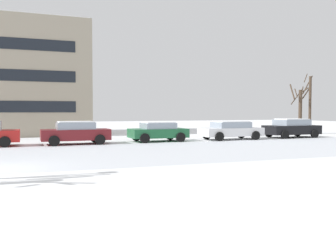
{
  "coord_description": "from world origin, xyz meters",
  "views": [
    {
      "loc": [
        1.44,
        -14.01,
        2.07
      ],
      "look_at": [
        8.69,
        5.78,
        1.22
      ],
      "focal_mm": 39.11,
      "sensor_mm": 36.0,
      "label": 1
    }
  ],
  "objects": [
    {
      "name": "parked_car_black",
      "position": [
        20.48,
        9.65,
        0.76
      ],
      "size": [
        4.4,
        2.22,
        1.48
      ],
      "color": "black",
      "rests_on": "ground"
    },
    {
      "name": "road_surface",
      "position": [
        0.0,
        3.77,
        0.0
      ],
      "size": [
        80.0,
        9.54,
        0.0
      ],
      "color": "silver",
      "rests_on": "ground"
    },
    {
      "name": "parked_car_white",
      "position": [
        14.94,
        9.48,
        0.7
      ],
      "size": [
        4.63,
        2.2,
        1.35
      ],
      "color": "white",
      "rests_on": "ground"
    },
    {
      "name": "building_far_left",
      "position": [
        -0.86,
        21.67,
        4.9
      ],
      "size": [
        13.74,
        10.11,
        9.81
      ],
      "color": "#9E937F",
      "rests_on": "ground"
    },
    {
      "name": "parked_car_green",
      "position": [
        9.4,
        9.72,
        0.7
      ],
      "size": [
        3.93,
        2.23,
        1.34
      ],
      "color": "#1E6038",
      "rests_on": "ground"
    },
    {
      "name": "tree_far_right",
      "position": [
        23.88,
        12.82,
        2.23
      ],
      "size": [
        1.64,
        1.45,
        4.56
      ],
      "color": "#423326",
      "rests_on": "ground"
    },
    {
      "name": "tree_far_left",
      "position": [
        25.32,
        13.23,
        2.87
      ],
      "size": [
        1.64,
        1.15,
        5.58
      ],
      "color": "#423326",
      "rests_on": "ground"
    },
    {
      "name": "parked_car_maroon",
      "position": [
        3.86,
        9.49,
        0.74
      ],
      "size": [
        4.21,
        2.1,
        1.44
      ],
      "color": "maroon",
      "rests_on": "ground"
    }
  ]
}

